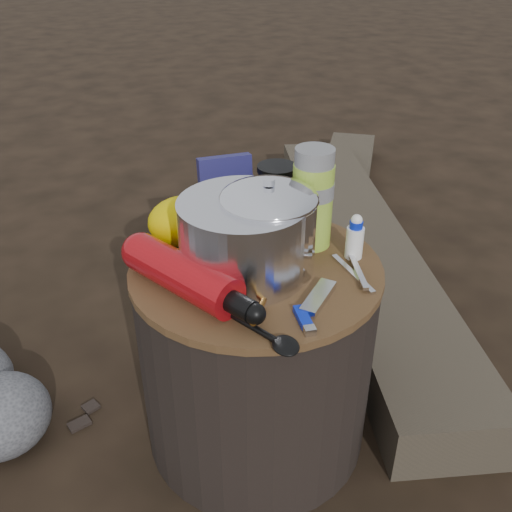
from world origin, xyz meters
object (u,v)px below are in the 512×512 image
object	(u,v)px
stump	(256,355)
log_main	(360,251)
travel_mug	(277,193)
thermos	(312,199)
fuel_bottle	(183,275)
camping_pot	(268,228)

from	to	relation	value
stump	log_main	distance (m)	0.81
log_main	travel_mug	bearing A→B (deg)	-126.87
stump	thermos	bearing A→B (deg)	19.51
log_main	fuel_bottle	distance (m)	1.03
log_main	travel_mug	size ratio (longest dim) A/B	13.60
stump	camping_pot	distance (m)	0.32
stump	log_main	xyz separation A→B (m)	(0.56, 0.56, -0.16)
stump	thermos	xyz separation A→B (m)	(0.14, 0.05, 0.33)
camping_pot	travel_mug	bearing A→B (deg)	65.28
log_main	fuel_bottle	size ratio (longest dim) A/B	5.37
camping_pot	log_main	bearing A→B (deg)	46.64
log_main	thermos	world-z (taller)	thermos
fuel_bottle	travel_mug	distance (m)	0.35
stump	fuel_bottle	size ratio (longest dim) A/B	1.57
travel_mug	stump	bearing A→B (deg)	-121.26
fuel_bottle	thermos	xyz separation A→B (m)	(0.29, 0.09, 0.07)
stump	travel_mug	size ratio (longest dim) A/B	3.97
camping_pot	thermos	size ratio (longest dim) A/B	0.87
camping_pot	thermos	xyz separation A→B (m)	(0.12, 0.07, 0.01)
thermos	travel_mug	xyz separation A→B (m)	(-0.03, 0.13, -0.04)
stump	log_main	world-z (taller)	stump
stump	camping_pot	size ratio (longest dim) A/B	2.75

